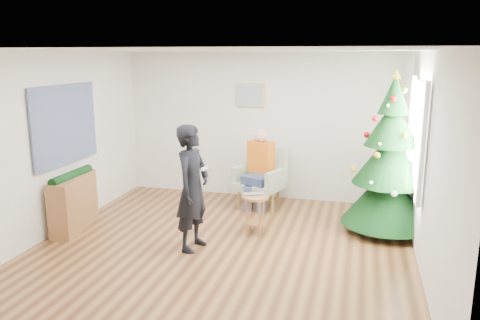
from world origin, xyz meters
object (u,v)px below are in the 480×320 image
(armchair, at_px, (261,184))
(standing_man, at_px, (193,188))
(stool, at_px, (255,214))
(console, at_px, (74,203))
(christmas_tree, at_px, (390,161))

(armchair, xyz_separation_m, standing_man, (-0.48, -2.02, 0.47))
(stool, distance_m, standing_man, 1.12)
(stool, xyz_separation_m, armchair, (-0.19, 1.31, 0.08))
(stool, xyz_separation_m, standing_man, (-0.68, -0.71, 0.55))
(stool, bearing_deg, armchair, 98.43)
(stool, bearing_deg, console, -169.30)
(stool, height_order, armchair, armchair)
(christmas_tree, relative_size, armchair, 2.34)
(armchair, bearing_deg, console, -122.96)
(standing_man, relative_size, console, 1.68)
(console, bearing_deg, stool, 2.93)
(armchair, distance_m, console, 3.04)
(armchair, relative_size, console, 1.01)
(standing_man, distance_m, console, 2.02)
(christmas_tree, distance_m, console, 4.66)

